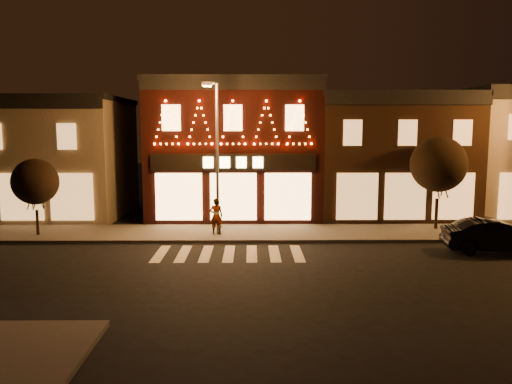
{
  "coord_description": "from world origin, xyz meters",
  "views": [
    {
      "loc": [
        0.97,
        -17.61,
        5.54
      ],
      "look_at": [
        1.19,
        4.0,
        2.73
      ],
      "focal_mm": 35.47,
      "sensor_mm": 36.0,
      "label": 1
    }
  ],
  "objects": [
    {
      "name": "sidewalk_far",
      "position": [
        2.0,
        8.0,
        0.07
      ],
      "size": [
        44.0,
        4.0,
        0.15
      ],
      "primitive_type": "cube",
      "color": "#47423D",
      "rests_on": "ground"
    },
    {
      "name": "pedestrian",
      "position": [
        -0.77,
        7.39,
        1.07
      ],
      "size": [
        0.68,
        0.46,
        1.83
      ],
      "primitive_type": "imported",
      "rotation": [
        0.0,
        0.0,
        3.1
      ],
      "color": "gray",
      "rests_on": "sidewalk_far"
    },
    {
      "name": "tree_left",
      "position": [
        -9.73,
        7.38,
        2.82
      ],
      "size": [
        2.28,
        2.28,
        3.81
      ],
      "rotation": [
        0.0,
        0.0,
        -0.01
      ],
      "color": "black",
      "rests_on": "sidewalk_far"
    },
    {
      "name": "building_pulp",
      "position": [
        0.0,
        13.98,
        4.16
      ],
      "size": [
        10.2,
        8.34,
        8.3
      ],
      "color": "black",
      "rests_on": "ground"
    },
    {
      "name": "ground",
      "position": [
        0.0,
        0.0,
        0.0
      ],
      "size": [
        120.0,
        120.0,
        0.0
      ],
      "primitive_type": "plane",
      "color": "black",
      "rests_on": "ground"
    },
    {
      "name": "building_right_a",
      "position": [
        9.5,
        13.99,
        3.76
      ],
      "size": [
        9.2,
        8.28,
        7.5
      ],
      "color": "#362013",
      "rests_on": "ground"
    },
    {
      "name": "tree_right",
      "position": [
        10.81,
        8.72,
        3.57
      ],
      "size": [
        2.92,
        2.92,
        4.88
      ],
      "rotation": [
        0.0,
        0.0,
        -0.22
      ],
      "color": "black",
      "rests_on": "sidewalk_far"
    },
    {
      "name": "building_left",
      "position": [
        -13.0,
        13.99,
        3.66
      ],
      "size": [
        12.2,
        8.28,
        7.3
      ],
      "color": "#756953",
      "rests_on": "ground"
    },
    {
      "name": "dark_sedan",
      "position": [
        11.79,
        4.14,
        0.74
      ],
      "size": [
        4.62,
        1.97,
        1.48
      ],
      "primitive_type": "imported",
      "rotation": [
        0.0,
        0.0,
        1.48
      ],
      "color": "black",
      "rests_on": "ground"
    },
    {
      "name": "streetlamp_mid",
      "position": [
        -0.76,
        7.32,
        4.54
      ],
      "size": [
        0.67,
        1.71,
        7.48
      ],
      "rotation": [
        0.0,
        0.0,
        0.23
      ],
      "color": "#59595E",
      "rests_on": "sidewalk_far"
    }
  ]
}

